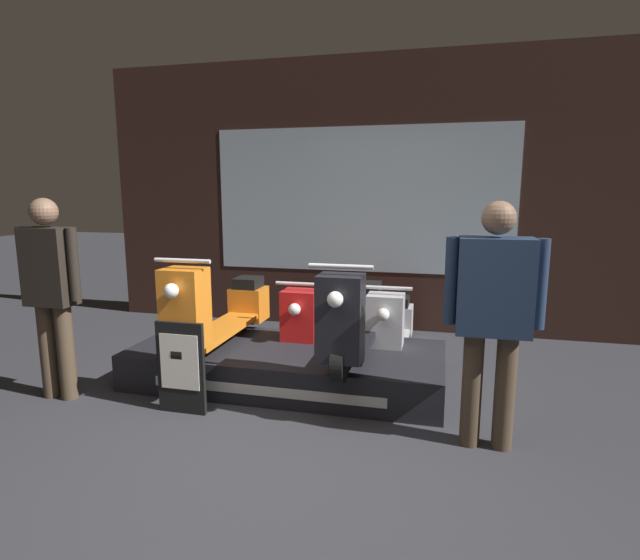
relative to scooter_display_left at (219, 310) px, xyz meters
The scene contains 10 objects.
ground_plane 1.80m from the scooter_display_left, 57.16° to the right, with size 30.00×30.00×0.00m, color #2D2D33.
shop_wall_back 2.43m from the scooter_display_left, 65.87° to the left, with size 6.45×0.09×3.20m.
display_platform 0.77m from the scooter_display_left, ahead, with size 2.68×1.13×0.31m.
scooter_display_left is the anchor object (origin of this frame).
scooter_display_right 1.21m from the scooter_display_left, ahead, with size 0.45×1.68×0.85m.
scooter_backrow_0 1.16m from the scooter_display_left, 54.51° to the left, with size 0.45×1.68×0.85m.
scooter_backrow_1 1.72m from the scooter_display_left, 32.59° to the left, with size 0.45×1.68×0.85m.
person_left_browsing 1.33m from the scooter_display_left, 147.71° to the right, with size 0.54×0.21×1.61m.
person_right_browsing 2.34m from the scooter_display_left, 17.35° to the right, with size 0.61×0.25×1.60m.
price_sign_board 0.77m from the scooter_display_left, 88.37° to the right, with size 0.38×0.04×0.71m.
Camera 1 is at (0.97, -2.50, 1.66)m, focal length 28.00 mm.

